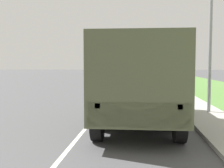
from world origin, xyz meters
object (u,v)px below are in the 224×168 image
at_px(car_third_ahead, 118,73).
at_px(lamp_post, 206,16).
at_px(car_fourth_ahead, 139,71).
at_px(military_truck, 138,78).
at_px(car_nearest_ahead, 139,82).
at_px(car_second_ahead, 141,76).

xyz_separation_m(car_third_ahead, lamp_post, (6.48, -41.35, 3.49)).
bearing_deg(lamp_post, car_fourth_ahead, 92.62).
height_order(military_truck, car_third_ahead, military_truck).
relative_size(military_truck, car_third_ahead, 1.73).
xyz_separation_m(car_nearest_ahead, car_fourth_ahead, (0.15, 44.51, -0.09)).
xyz_separation_m(military_truck, car_fourth_ahead, (0.26, 57.94, -1.01)).
bearing_deg(lamp_post, car_nearest_ahead, 103.88).
distance_m(military_truck, car_second_ahead, 29.39).
distance_m(car_nearest_ahead, car_third_ahead, 30.70).
bearing_deg(military_truck, car_nearest_ahead, 89.55).
height_order(car_nearest_ahead, car_third_ahead, car_nearest_ahead).
height_order(car_nearest_ahead, car_second_ahead, car_nearest_ahead).
bearing_deg(car_second_ahead, car_third_ahead, 105.63).
bearing_deg(car_nearest_ahead, military_truck, -90.45).
bearing_deg(military_truck, lamp_post, 42.15).
distance_m(car_nearest_ahead, car_fourth_ahead, 44.51).
bearing_deg(car_fourth_ahead, car_second_ahead, -89.75).
relative_size(car_third_ahead, lamp_post, 0.58).
xyz_separation_m(car_nearest_ahead, lamp_post, (2.69, -10.89, 3.43)).
relative_size(car_second_ahead, lamp_post, 0.61).
height_order(car_nearest_ahead, car_fourth_ahead, car_nearest_ahead).
distance_m(military_truck, lamp_post, 4.53).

